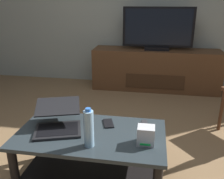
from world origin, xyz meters
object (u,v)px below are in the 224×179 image
Objects in this scene: coffee_table at (91,149)px; media_cabinet at (155,70)px; water_bottle_near at (89,128)px; cell_phone at (108,123)px; tv_remote at (145,126)px; television at (158,30)px; router_box at (146,135)px; laptop at (58,120)px.

coffee_table is 0.55× the size of media_cabinet.
cell_phone is (0.07, 0.31, -0.12)m from water_bottle_near.
cell_phone is at bearing 55.93° from coffee_table.
tv_remote is at bearing -17.95° from cell_phone.
tv_remote is (0.38, 0.15, 0.15)m from coffee_table.
television is 6.38× the size of tv_remote.
router_box reaches higher than coffee_table.
tv_remote is (-0.07, -2.06, -0.47)m from television.
tv_remote reaches higher than coffee_table.
coffee_table is at bearing -142.06° from cell_phone.
media_cabinet reaches higher than cell_phone.
coffee_table is 0.43m from tv_remote.
television reaches higher than cell_phone.
cell_phone is at bearing 18.35° from laptop.
television is 3.84× the size of water_bottle_near.
coffee_table is 8.56× the size of router_box.
tv_remote is at bearing 93.55° from router_box.
router_box is (0.64, -0.10, 0.00)m from laptop.
cell_phone is (-0.35, -2.06, -0.47)m from television.
cell_phone is 0.28m from tv_remote.
router_box is (-0.06, -2.29, -0.42)m from television.
water_bottle_near is (-0.42, -2.40, 0.25)m from media_cabinet.
television is 2.44m from water_bottle_near.
media_cabinet is 1.87× the size of television.
cell_phone is (0.10, 0.15, 0.14)m from coffee_table.
water_bottle_near is 0.48m from tv_remote.
media_cabinet is 2.44m from water_bottle_near.
router_box is 0.88× the size of cell_phone.
media_cabinet is at bearing 78.62° from coffee_table.
water_bottle_near is at bearing -166.20° from router_box.
coffee_table is 3.96× the size of water_bottle_near.
coffee_table is 7.51× the size of cell_phone.
tv_remote is (-0.07, -2.09, 0.14)m from media_cabinet.
media_cabinet is at bearing 62.51° from cell_phone.
laptop reaches higher than tv_remote.
water_bottle_near reaches higher than laptop.
cell_phone is at bearing 142.53° from router_box.
media_cabinet is at bearing 80.14° from water_bottle_near.
laptop is 3.30× the size of cell_phone.
cell_phone is at bearing 173.71° from tv_remote.
television is at bearing 88.52° from router_box.
cell_phone is at bearing -99.60° from television.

